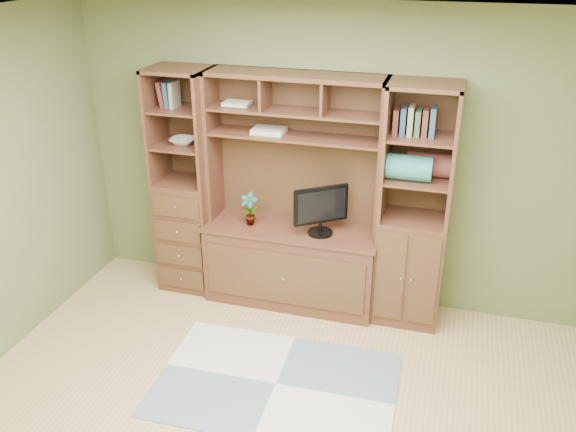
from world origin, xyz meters
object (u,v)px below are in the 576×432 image
(left_tower, at_px, (186,183))
(right_tower, at_px, (415,209))
(center_hutch, at_px, (292,197))
(monitor, at_px, (321,202))

(left_tower, bearing_deg, right_tower, 0.00)
(center_hutch, xyz_separation_m, right_tower, (1.02, 0.04, 0.00))
(center_hutch, bearing_deg, left_tower, 177.71)
(left_tower, height_order, monitor, left_tower)
(monitor, bearing_deg, center_hutch, 135.94)
(left_tower, xyz_separation_m, right_tower, (2.02, 0.00, 0.00))
(center_hutch, relative_size, right_tower, 1.00)
(center_hutch, distance_m, left_tower, 1.00)
(left_tower, bearing_deg, center_hutch, -2.29)
(left_tower, distance_m, monitor, 1.27)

